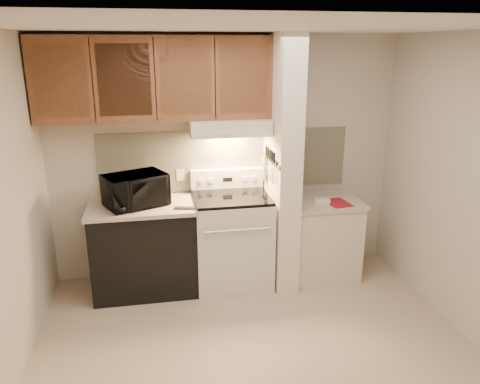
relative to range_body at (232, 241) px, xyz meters
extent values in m
plane|color=#BFA88D|center=(0.00, -1.16, -0.46)|extent=(3.60, 3.60, 0.00)
plane|color=white|center=(0.00, -1.16, 2.04)|extent=(3.60, 3.60, 0.00)
cube|color=beige|center=(0.00, 0.34, 0.79)|extent=(3.60, 2.50, 0.02)
cube|color=beige|center=(1.80, -1.16, 0.79)|extent=(0.02, 3.00, 2.50)
cube|color=beige|center=(0.00, 0.33, 0.78)|extent=(2.60, 0.02, 0.63)
cube|color=silver|center=(0.00, 0.00, 0.00)|extent=(0.76, 0.65, 0.92)
cube|color=black|center=(0.00, -0.32, 0.04)|extent=(0.50, 0.01, 0.30)
cylinder|color=silver|center=(0.00, -0.35, 0.26)|extent=(0.65, 0.02, 0.02)
cube|color=black|center=(0.00, 0.00, 0.48)|extent=(0.74, 0.64, 0.03)
cube|color=silver|center=(0.00, 0.28, 0.59)|extent=(0.76, 0.08, 0.20)
cube|color=black|center=(0.00, 0.24, 0.59)|extent=(0.10, 0.01, 0.04)
cylinder|color=silver|center=(-0.28, 0.24, 0.59)|extent=(0.05, 0.02, 0.05)
cylinder|color=silver|center=(-0.18, 0.24, 0.59)|extent=(0.05, 0.02, 0.05)
cylinder|color=silver|center=(0.18, 0.24, 0.59)|extent=(0.05, 0.02, 0.05)
cylinder|color=silver|center=(0.28, 0.24, 0.59)|extent=(0.05, 0.02, 0.05)
cube|color=black|center=(-0.88, 0.01, -0.03)|extent=(1.00, 0.63, 0.87)
cube|color=beige|center=(-0.88, 0.01, 0.43)|extent=(1.04, 0.67, 0.04)
cube|color=black|center=(-0.48, -0.19, 0.46)|extent=(0.21, 0.10, 0.01)
cylinder|color=#2C5F58|center=(-0.83, -0.01, 0.51)|extent=(0.13, 0.13, 0.11)
cube|color=beige|center=(-0.48, 0.32, 0.64)|extent=(0.08, 0.01, 0.12)
imported|color=black|center=(-0.93, -0.01, 0.60)|extent=(0.67, 0.58, 0.31)
cube|color=white|center=(0.51, -0.01, 0.79)|extent=(0.22, 0.70, 2.50)
cube|color=brown|center=(0.39, -0.01, 0.84)|extent=(0.01, 0.70, 0.04)
cube|color=black|center=(0.39, -0.06, 0.86)|extent=(0.02, 0.42, 0.04)
cube|color=silver|center=(0.38, -0.20, 0.76)|extent=(0.01, 0.03, 0.16)
cylinder|color=black|center=(0.38, -0.21, 0.91)|extent=(0.02, 0.02, 0.10)
cube|color=silver|center=(0.38, -0.12, 0.75)|extent=(0.01, 0.04, 0.18)
cylinder|color=black|center=(0.38, -0.13, 0.91)|extent=(0.02, 0.02, 0.10)
cube|color=silver|center=(0.38, -0.07, 0.74)|extent=(0.01, 0.04, 0.20)
cylinder|color=black|center=(0.38, -0.06, 0.91)|extent=(0.02, 0.02, 0.10)
cube|color=silver|center=(0.38, 0.02, 0.76)|extent=(0.01, 0.04, 0.16)
cylinder|color=black|center=(0.38, 0.03, 0.91)|extent=(0.02, 0.02, 0.10)
cube|color=silver|center=(0.38, 0.11, 0.75)|extent=(0.01, 0.04, 0.18)
cylinder|color=black|center=(0.38, 0.11, 0.91)|extent=(0.02, 0.02, 0.10)
cube|color=slate|center=(0.38, 0.17, 0.72)|extent=(0.03, 0.11, 0.26)
cube|color=beige|center=(0.97, -0.01, -0.06)|extent=(0.70, 0.60, 0.81)
cube|color=beige|center=(0.97, -0.01, 0.37)|extent=(0.74, 0.64, 0.04)
cube|color=maroon|center=(1.07, -0.14, 0.39)|extent=(0.25, 0.31, 0.01)
cube|color=white|center=(0.92, -0.10, 0.41)|extent=(0.17, 0.14, 0.04)
cube|color=beige|center=(0.00, 0.12, 1.17)|extent=(0.78, 0.44, 0.15)
cube|color=beige|center=(0.00, -0.08, 1.12)|extent=(0.78, 0.04, 0.06)
cube|color=brown|center=(-0.69, 0.17, 1.62)|extent=(2.18, 0.33, 0.77)
cube|color=brown|center=(-1.51, 0.01, 1.62)|extent=(0.46, 0.01, 0.63)
cube|color=black|center=(-1.23, 0.01, 1.62)|extent=(0.01, 0.01, 0.73)
cube|color=brown|center=(-0.96, 0.01, 1.62)|extent=(0.46, 0.01, 0.63)
cube|color=black|center=(-0.69, 0.01, 1.62)|extent=(0.01, 0.01, 0.73)
cube|color=brown|center=(-0.42, 0.01, 1.62)|extent=(0.46, 0.01, 0.63)
cube|color=black|center=(-0.14, 0.01, 1.62)|extent=(0.01, 0.01, 0.73)
cube|color=brown|center=(0.13, 0.01, 1.62)|extent=(0.46, 0.01, 0.63)
camera|label=1|loc=(-0.73, -4.37, 1.92)|focal=35.00mm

